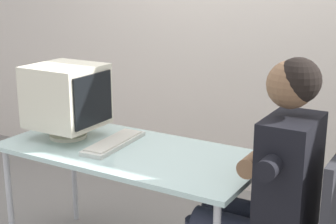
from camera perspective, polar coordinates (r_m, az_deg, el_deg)
The scene contains 4 objects.
desk at distance 2.81m, azimuth -4.39°, elevation -5.35°, with size 1.47×0.69×0.73m.
crt_monitor at distance 2.97m, azimuth -11.49°, elevation 1.76°, with size 0.40×0.38×0.43m.
keyboard at distance 2.86m, azimuth -6.19°, elevation -3.49°, with size 0.18×0.48×0.03m.
person_seated at distance 2.40m, azimuth 11.17°, elevation -7.82°, with size 0.72×0.56×1.33m.
Camera 1 is at (1.52, -2.14, 1.66)m, focal length 53.39 mm.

